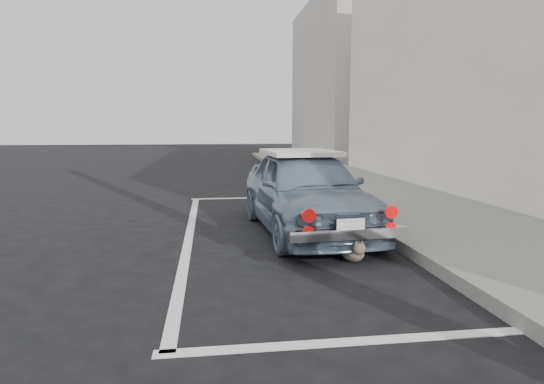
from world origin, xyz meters
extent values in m
plane|color=black|center=(0.00, 0.00, 0.00)|extent=(80.00, 80.00, 0.00)
cube|color=slate|center=(3.20, 2.00, 0.07)|extent=(2.80, 40.00, 0.15)
cube|color=black|center=(4.66, 4.00, 1.40)|extent=(0.10, 16.00, 2.40)
cube|color=white|center=(4.66, 7.60, 4.60)|extent=(0.10, 2.00, 1.60)
cube|color=white|center=(4.66, 10.00, 4.60)|extent=(0.10, 2.00, 1.60)
cube|color=#B1A8A1|center=(6.35, 20.00, 4.00)|extent=(3.50, 10.00, 8.00)
cube|color=silver|center=(0.50, -0.50, 0.00)|extent=(3.00, 0.12, 0.01)
cube|color=silver|center=(0.50, 6.50, 0.00)|extent=(3.00, 0.12, 0.01)
cube|color=silver|center=(-0.90, 3.00, 0.00)|extent=(0.12, 7.00, 0.01)
imported|color=gray|center=(0.85, 3.10, 0.63)|extent=(1.74, 3.79, 1.26)
cube|color=white|center=(0.83, 3.47, 1.19)|extent=(1.14, 1.47, 0.07)
cube|color=silver|center=(0.98, 1.31, 0.38)|extent=(1.42, 0.22, 0.12)
cube|color=white|center=(0.98, 1.26, 0.48)|extent=(0.33, 0.04, 0.17)
cylinder|color=red|center=(0.49, 1.24, 0.62)|extent=(0.15, 0.05, 0.15)
cylinder|color=red|center=(1.47, 1.31, 0.62)|extent=(0.15, 0.05, 0.15)
cylinder|color=red|center=(0.49, 1.24, 0.44)|extent=(0.12, 0.05, 0.12)
cylinder|color=red|center=(1.47, 1.31, 0.44)|extent=(0.12, 0.05, 0.12)
ellipsoid|color=#716656|center=(1.08, 1.49, 0.13)|extent=(0.30, 0.41, 0.23)
sphere|color=#716656|center=(1.11, 1.32, 0.21)|extent=(0.15, 0.15, 0.15)
cone|color=#716656|center=(1.07, 1.32, 0.28)|extent=(0.05, 0.05, 0.06)
cone|color=#716656|center=(1.15, 1.33, 0.28)|extent=(0.05, 0.05, 0.06)
cylinder|color=#716656|center=(1.12, 1.69, 0.05)|extent=(0.16, 0.23, 0.03)
camera|label=1|loc=(-0.57, -3.57, 1.58)|focal=30.00mm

